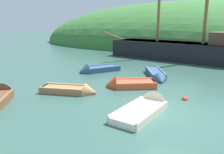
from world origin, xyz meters
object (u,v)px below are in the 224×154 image
object	(u,v)px
sailing_ship	(182,54)
rowboat_center	(156,76)
rowboat_portside	(147,109)
rowboat_outer_left	(126,85)
rowboat_near_dock	(72,91)
rowboat_outer_right	(96,70)
buoy_red	(185,100)

from	to	relation	value
sailing_ship	rowboat_center	bearing A→B (deg)	99.51
rowboat_portside	rowboat_outer_left	xyz separation A→B (m)	(-2.02, 3.12, 0.03)
sailing_ship	rowboat_center	xyz separation A→B (m)	(-0.80, -8.20, -0.51)
rowboat_portside	rowboat_near_dock	bearing A→B (deg)	90.41
rowboat_portside	rowboat_center	xyz separation A→B (m)	(-0.86, 6.16, 0.04)
rowboat_portside	rowboat_outer_left	size ratio (longest dim) A/B	1.17
rowboat_outer_right	rowboat_center	bearing A→B (deg)	128.14
rowboat_center	buoy_red	size ratio (longest dim) A/B	12.26
buoy_red	rowboat_near_dock	bearing A→B (deg)	-168.45
rowboat_outer_left	rowboat_portside	bearing A→B (deg)	96.38
rowboat_outer_left	rowboat_outer_right	world-z (taller)	rowboat_outer_left
rowboat_portside	rowboat_near_dock	distance (m)	4.43
rowboat_portside	rowboat_center	bearing A→B (deg)	20.21
rowboat_portside	rowboat_near_dock	size ratio (longest dim) A/B	1.16
rowboat_outer_left	rowboat_near_dock	world-z (taller)	rowboat_outer_left
buoy_red	rowboat_center	bearing A→B (deg)	118.95
sailing_ship	rowboat_portside	world-z (taller)	sailing_ship
rowboat_near_dock	sailing_ship	bearing A→B (deg)	61.48
rowboat_portside	rowboat_outer_right	bearing A→B (deg)	53.99
rowboat_portside	sailing_ship	bearing A→B (deg)	12.50
rowboat_near_dock	rowboat_center	bearing A→B (deg)	45.64
rowboat_near_dock	buoy_red	distance (m)	5.85
rowboat_portside	rowboat_outer_right	distance (m)	8.28
rowboat_outer_right	rowboat_near_dock	size ratio (longest dim) A/B	1.02
rowboat_portside	buoy_red	size ratio (longest dim) A/B	11.89
sailing_ship	rowboat_center	world-z (taller)	sailing_ship
rowboat_portside	rowboat_outer_left	world-z (taller)	rowboat_outer_left
sailing_ship	rowboat_outer_right	distance (m)	9.84
rowboat_portside	rowboat_center	distance (m)	6.22
rowboat_center	rowboat_portside	bearing A→B (deg)	-14.94
rowboat_center	rowboat_outer_right	size ratio (longest dim) A/B	1.18
sailing_ship	rowboat_outer_right	bearing A→B (deg)	71.42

